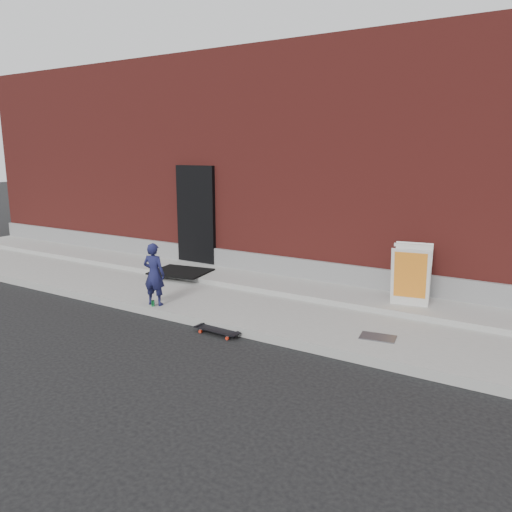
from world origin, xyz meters
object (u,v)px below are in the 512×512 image
Objects in this scene: child at (154,274)px; skateboard at (217,331)px; pizza_sign at (411,274)px; soda_can at (153,303)px.

child is 1.75m from skateboard.
pizza_sign is (2.36, 2.43, 0.70)m from skateboard.
child is 0.52m from soda_can.
child is 1.07× the size of pizza_sign.
pizza_sign is at bearing 45.91° from skateboard.
soda_can reaches higher than skateboard.
skateboard is 1.58m from soda_can.
pizza_sign is (3.95, 2.11, 0.06)m from child.
pizza_sign reaches higher than soda_can.
skateboard is at bearing -134.09° from pizza_sign.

